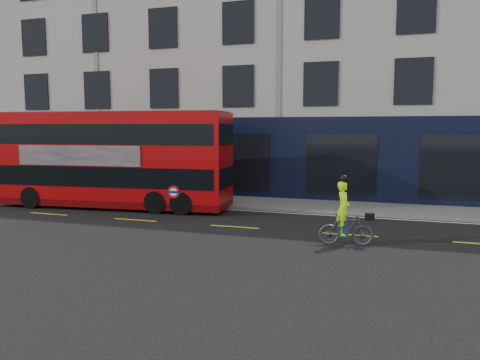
% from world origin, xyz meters
% --- Properties ---
extents(ground, '(120.00, 120.00, 0.00)m').
position_xyz_m(ground, '(0.00, 0.00, 0.00)').
color(ground, black).
rests_on(ground, ground).
extents(pavement, '(60.00, 3.00, 0.12)m').
position_xyz_m(pavement, '(0.00, 6.50, 0.06)').
color(pavement, slate).
rests_on(pavement, ground).
extents(kerb, '(60.00, 0.12, 0.13)m').
position_xyz_m(kerb, '(0.00, 5.00, 0.07)').
color(kerb, slate).
rests_on(kerb, ground).
extents(building_terrace, '(50.00, 10.07, 15.00)m').
position_xyz_m(building_terrace, '(0.00, 12.94, 7.49)').
color(building_terrace, '#B3B1A9').
rests_on(building_terrace, ground).
extents(road_edge_line, '(58.00, 0.10, 0.01)m').
position_xyz_m(road_edge_line, '(0.00, 4.70, 0.00)').
color(road_edge_line, silver).
rests_on(road_edge_line, ground).
extents(lane_dashes, '(58.00, 0.12, 0.01)m').
position_xyz_m(lane_dashes, '(0.00, 1.50, 0.00)').
color(lane_dashes, gold).
rests_on(lane_dashes, ground).
extents(bus, '(10.52, 3.22, 4.18)m').
position_xyz_m(bus, '(-6.37, 3.78, 2.14)').
color(bus, '#AF0709').
rests_on(bus, ground).
extents(cyclist, '(1.66, 0.71, 2.12)m').
position_xyz_m(cyclist, '(3.97, 0.06, 0.71)').
color(cyclist, '#424447').
rests_on(cyclist, ground).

